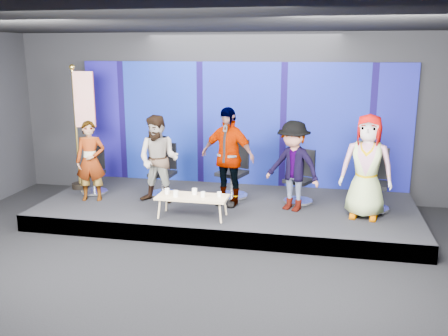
{
  "coord_description": "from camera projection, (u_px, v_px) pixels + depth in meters",
  "views": [
    {
      "loc": [
        1.78,
        -6.43,
        3.15
      ],
      "look_at": [
        -0.05,
        2.4,
        1.0
      ],
      "focal_mm": 40.0,
      "sensor_mm": 36.0,
      "label": 1
    }
  ],
  "objects": [
    {
      "name": "chair_e",
      "position": [
        373.0,
        190.0,
        9.04
      ],
      "size": [
        0.72,
        0.72,
        1.11
      ],
      "rotation": [
        0.0,
        0.0,
        -0.16
      ],
      "color": "silver",
      "rests_on": "riser"
    },
    {
      "name": "mug_e",
      "position": [
        219.0,
        194.0,
        8.57
      ],
      "size": [
        0.07,
        0.07,
        0.09
      ],
      "primitive_type": "cylinder",
      "color": "silver",
      "rests_on": "coffee_table"
    },
    {
      "name": "chair_b",
      "position": [
        164.0,
        178.0,
        9.97
      ],
      "size": [
        0.62,
        0.62,
        1.03
      ],
      "rotation": [
        0.0,
        0.0,
        -0.06
      ],
      "color": "silver",
      "rests_on": "riser"
    },
    {
      "name": "chair_a",
      "position": [
        94.0,
        178.0,
        10.11
      ],
      "size": [
        0.65,
        0.65,
        0.95
      ],
      "rotation": [
        0.0,
        0.0,
        0.24
      ],
      "color": "silver",
      "rests_on": "riser"
    },
    {
      "name": "panelist_e",
      "position": [
        367.0,
        167.0,
        8.5
      ],
      "size": [
        0.96,
        0.7,
        1.8
      ],
      "primitive_type": "imported",
      "rotation": [
        0.0,
        0.0,
        -0.16
      ],
      "color": "black",
      "rests_on": "riser"
    },
    {
      "name": "mug_d",
      "position": [
        203.0,
        194.0,
        8.56
      ],
      "size": [
        0.08,
        0.08,
        0.09
      ],
      "primitive_type": "cylinder",
      "color": "silver",
      "rests_on": "coffee_table"
    },
    {
      "name": "ground",
      "position": [
        194.0,
        273.0,
        7.21
      ],
      "size": [
        10.0,
        10.0,
        0.0
      ],
      "primitive_type": "plane",
      "color": "black",
      "rests_on": "ground"
    },
    {
      "name": "chair_d",
      "position": [
        300.0,
        185.0,
        9.47
      ],
      "size": [
        0.76,
        0.76,
        1.01
      ],
      "rotation": [
        0.0,
        0.0,
        -0.45
      ],
      "color": "silver",
      "rests_on": "riser"
    },
    {
      "name": "riser",
      "position": [
        228.0,
        210.0,
        9.55
      ],
      "size": [
        7.0,
        3.0,
        0.3
      ],
      "primitive_type": "cube",
      "color": "black",
      "rests_on": "ground"
    },
    {
      "name": "panelist_c",
      "position": [
        227.0,
        157.0,
        9.21
      ],
      "size": [
        1.16,
        0.75,
        1.84
      ],
      "primitive_type": "imported",
      "rotation": [
        0.0,
        0.0,
        -0.3
      ],
      "color": "black",
      "rests_on": "riser"
    },
    {
      "name": "panelist_b",
      "position": [
        159.0,
        160.0,
        9.36
      ],
      "size": [
        0.85,
        0.68,
        1.67
      ],
      "primitive_type": "imported",
      "rotation": [
        0.0,
        0.0,
        -0.06
      ],
      "color": "black",
      "rests_on": "riser"
    },
    {
      "name": "panelist_a",
      "position": [
        91.0,
        161.0,
        9.53
      ],
      "size": [
        0.63,
        0.49,
        1.54
      ],
      "primitive_type": "imported",
      "rotation": [
        0.0,
        0.0,
        0.24
      ],
      "color": "black",
      "rests_on": "riser"
    },
    {
      "name": "backdrop",
      "position": [
        241.0,
        124.0,
        10.6
      ],
      "size": [
        7.0,
        0.08,
        2.6
      ],
      "primitive_type": "cube",
      "color": "#150864",
      "rests_on": "riser"
    },
    {
      "name": "flag_stand",
      "position": [
        82.0,
        124.0,
        10.19
      ],
      "size": [
        0.59,
        0.34,
        2.56
      ],
      "rotation": [
        0.0,
        0.0,
        0.17
      ],
      "color": "black",
      "rests_on": "riser"
    },
    {
      "name": "room_walls",
      "position": [
        191.0,
        105.0,
        6.64
      ],
      "size": [
        10.02,
        8.02,
        3.51
      ],
      "color": "black",
      "rests_on": "ground"
    },
    {
      "name": "mug_c",
      "position": [
        195.0,
        192.0,
        8.7
      ],
      "size": [
        0.09,
        0.09,
        0.11
      ],
      "primitive_type": "cylinder",
      "color": "silver",
      "rests_on": "coffee_table"
    },
    {
      "name": "coffee_table",
      "position": [
        192.0,
        198.0,
        8.63
      ],
      "size": [
        1.23,
        0.52,
        0.38
      ],
      "rotation": [
        0.0,
        0.0,
        -0.0
      ],
      "color": "tan",
      "rests_on": "riser"
    },
    {
      "name": "panelist_d",
      "position": [
        293.0,
        166.0,
        8.92
      ],
      "size": [
        1.21,
        1.0,
        1.63
      ],
      "primitive_type": "imported",
      "rotation": [
        0.0,
        0.0,
        -0.45
      ],
      "color": "black",
      "rests_on": "riser"
    },
    {
      "name": "mug_b",
      "position": [
        176.0,
        194.0,
        8.57
      ],
      "size": [
        0.09,
        0.09,
        0.11
      ],
      "primitive_type": "cylinder",
      "color": "silver",
      "rests_on": "coffee_table"
    },
    {
      "name": "chair_c",
      "position": [
        233.0,
        178.0,
        9.82
      ],
      "size": [
        0.8,
        0.8,
        1.14
      ],
      "rotation": [
        0.0,
        0.0,
        -0.3
      ],
      "color": "silver",
      "rests_on": "riser"
    },
    {
      "name": "mug_a",
      "position": [
        167.0,
        191.0,
        8.74
      ],
      "size": [
        0.08,
        0.08,
        0.1
      ],
      "primitive_type": "cylinder",
      "color": "silver",
      "rests_on": "coffee_table"
    }
  ]
}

